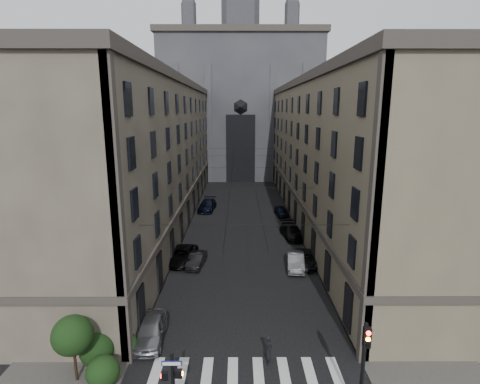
{
  "coord_description": "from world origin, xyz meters",
  "views": [
    {
      "loc": [
        -0.39,
        -13.78,
        15.01
      ],
      "look_at": [
        -0.3,
        13.2,
        9.04
      ],
      "focal_mm": 28.0,
      "sensor_mm": 36.0,
      "label": 1
    }
  ],
  "objects_px": {
    "car_right_near": "(296,261)",
    "pedestrian": "(269,349)",
    "car_right_midfar": "(292,231)",
    "traffic_light_right": "(364,360)",
    "car_left_midnear": "(196,260)",
    "car_right_far": "(281,211)",
    "car_left_near": "(151,330)",
    "gothic_tower": "(240,97)",
    "car_left_far": "(207,205)",
    "pedestrian_signal_left": "(173,384)",
    "car_left_midfar": "(183,255)",
    "car_right_midnear": "(306,259)"
  },
  "relations": [
    {
      "from": "pedestrian_signal_left",
      "to": "car_left_near",
      "type": "bearing_deg",
      "value": 111.34
    },
    {
      "from": "car_left_midfar",
      "to": "car_right_midnear",
      "type": "xyz_separation_m",
      "value": [
        12.22,
        -0.72,
        -0.08
      ]
    },
    {
      "from": "gothic_tower",
      "to": "car_left_midfar",
      "type": "xyz_separation_m",
      "value": [
        -6.02,
        -53.5,
        -17.07
      ]
    },
    {
      "from": "car_left_near",
      "to": "car_left_midfar",
      "type": "height_order",
      "value": "car_left_near"
    },
    {
      "from": "gothic_tower",
      "to": "car_left_midnear",
      "type": "relative_size",
      "value": 14.87
    },
    {
      "from": "pedestrian_signal_left",
      "to": "car_left_midfar",
      "type": "relative_size",
      "value": 0.77
    },
    {
      "from": "gothic_tower",
      "to": "car_left_far",
      "type": "height_order",
      "value": "gothic_tower"
    },
    {
      "from": "car_left_near",
      "to": "car_left_midnear",
      "type": "relative_size",
      "value": 1.16
    },
    {
      "from": "pedestrian",
      "to": "car_left_far",
      "type": "bearing_deg",
      "value": 5.21
    },
    {
      "from": "car_left_far",
      "to": "car_right_midfar",
      "type": "height_order",
      "value": "car_left_far"
    },
    {
      "from": "pedestrian_signal_left",
      "to": "pedestrian",
      "type": "distance_m",
      "value": 6.85
    },
    {
      "from": "car_right_midfar",
      "to": "traffic_light_right",
      "type": "bearing_deg",
      "value": -98.48
    },
    {
      "from": "car_right_midfar",
      "to": "pedestrian",
      "type": "relative_size",
      "value": 2.78
    },
    {
      "from": "car_right_far",
      "to": "car_left_near",
      "type": "bearing_deg",
      "value": -118.19
    },
    {
      "from": "car_left_near",
      "to": "car_left_midnear",
      "type": "xyz_separation_m",
      "value": [
        1.66,
        12.14,
        -0.13
      ]
    },
    {
      "from": "car_left_near",
      "to": "car_right_far",
      "type": "height_order",
      "value": "car_left_near"
    },
    {
      "from": "car_left_near",
      "to": "car_right_near",
      "type": "bearing_deg",
      "value": 43.09
    },
    {
      "from": "gothic_tower",
      "to": "car_right_near",
      "type": "height_order",
      "value": "gothic_tower"
    },
    {
      "from": "car_left_midfar",
      "to": "car_left_midnear",
      "type": "bearing_deg",
      "value": -27.84
    },
    {
      "from": "car_left_far",
      "to": "car_right_near",
      "type": "bearing_deg",
      "value": -58.3
    },
    {
      "from": "car_left_midnear",
      "to": "pedestrian",
      "type": "distance_m",
      "value": 15.62
    },
    {
      "from": "car_right_far",
      "to": "gothic_tower",
      "type": "bearing_deg",
      "value": 92.56
    },
    {
      "from": "pedestrian_signal_left",
      "to": "car_left_far",
      "type": "xyz_separation_m",
      "value": [
        -1.66,
        39.75,
        -1.52
      ]
    },
    {
      "from": "pedestrian",
      "to": "car_left_midfar",
      "type": "bearing_deg",
      "value": 20.37
    },
    {
      "from": "pedestrian_signal_left",
      "to": "pedestrian",
      "type": "relative_size",
      "value": 2.14
    },
    {
      "from": "gothic_tower",
      "to": "car_left_midnear",
      "type": "xyz_separation_m",
      "value": [
        -4.54,
        -54.45,
        -17.16
      ]
    },
    {
      "from": "pedestrian_signal_left",
      "to": "car_right_near",
      "type": "xyz_separation_m",
      "value": [
        8.59,
        18.38,
        -1.59
      ]
    },
    {
      "from": "car_right_midnear",
      "to": "car_right_midfar",
      "type": "relative_size",
      "value": 0.89
    },
    {
      "from": "car_left_near",
      "to": "car_right_far",
      "type": "xyz_separation_m",
      "value": [
        11.97,
        29.93,
        -0.09
      ]
    },
    {
      "from": "car_right_near",
      "to": "pedestrian",
      "type": "xyz_separation_m",
      "value": [
        -3.68,
        -13.81,
        0.2
      ]
    },
    {
      "from": "car_right_midfar",
      "to": "pedestrian",
      "type": "height_order",
      "value": "pedestrian"
    },
    {
      "from": "pedestrian",
      "to": "car_right_far",
      "type": "bearing_deg",
      "value": -13.1
    },
    {
      "from": "traffic_light_right",
      "to": "car_left_midfar",
      "type": "distance_m",
      "value": 22.87
    },
    {
      "from": "gothic_tower",
      "to": "car_left_far",
      "type": "xyz_separation_m",
      "value": [
        -5.18,
        -33.71,
        -17.0
      ]
    },
    {
      "from": "traffic_light_right",
      "to": "car_right_midnear",
      "type": "bearing_deg",
      "value": 88.17
    },
    {
      "from": "car_left_far",
      "to": "pedestrian",
      "type": "height_order",
      "value": "pedestrian"
    },
    {
      "from": "pedestrian",
      "to": "traffic_light_right",
      "type": "bearing_deg",
      "value": -140.01
    },
    {
      "from": "traffic_light_right",
      "to": "car_left_far",
      "type": "height_order",
      "value": "traffic_light_right"
    },
    {
      "from": "car_left_far",
      "to": "car_right_midfar",
      "type": "bearing_deg",
      "value": -42.08
    },
    {
      "from": "car_right_near",
      "to": "pedestrian",
      "type": "bearing_deg",
      "value": -98.86
    },
    {
      "from": "car_left_midfar",
      "to": "pedestrian",
      "type": "height_order",
      "value": "pedestrian"
    },
    {
      "from": "pedestrian_signal_left",
      "to": "car_left_near",
      "type": "xyz_separation_m",
      "value": [
        -2.69,
        6.87,
        -1.55
      ]
    },
    {
      "from": "car_right_midnear",
      "to": "pedestrian_signal_left",
      "type": "bearing_deg",
      "value": -109.8
    },
    {
      "from": "car_left_midnear",
      "to": "car_right_far",
      "type": "relative_size",
      "value": 0.98
    },
    {
      "from": "traffic_light_right",
      "to": "car_left_midnear",
      "type": "bearing_deg",
      "value": 118.61
    },
    {
      "from": "gothic_tower",
      "to": "car_right_far",
      "type": "relative_size",
      "value": 14.63
    },
    {
      "from": "car_left_near",
      "to": "car_right_near",
      "type": "relative_size",
      "value": 1.01
    },
    {
      "from": "car_right_near",
      "to": "car_right_midfar",
      "type": "distance_m",
      "value": 8.97
    },
    {
      "from": "car_left_far",
      "to": "pedestrian",
      "type": "distance_m",
      "value": 35.79
    },
    {
      "from": "traffic_light_right",
      "to": "car_right_midfar",
      "type": "xyz_separation_m",
      "value": [
        0.37,
        26.89,
        -2.53
      ]
    }
  ]
}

